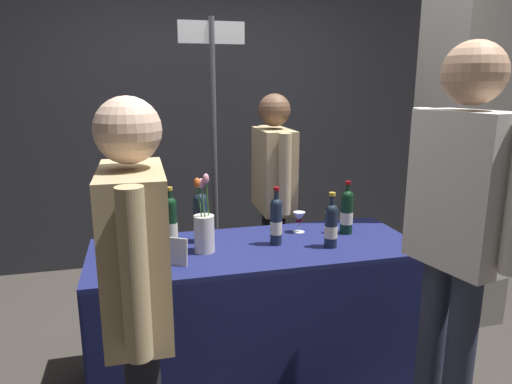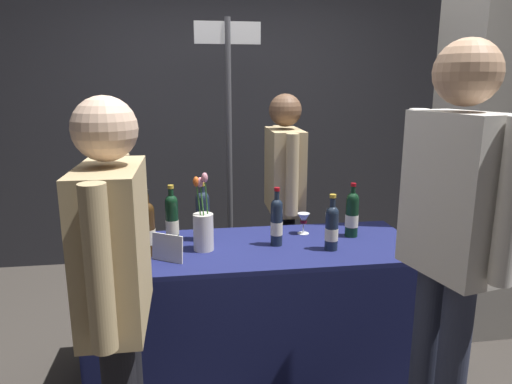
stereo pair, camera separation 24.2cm
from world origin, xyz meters
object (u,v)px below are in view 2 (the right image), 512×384
taster_foreground_right (116,277)px  booth_signpost (229,134)px  tasting_table (256,287)px  concrete_pillar (493,84)px  featured_wine_bottle (172,220)px  display_bottle_0 (203,215)px  vendor_presenter (284,188)px  wine_glass_near_vendor (304,219)px  flower_vase (203,228)px

taster_foreground_right → booth_signpost: bearing=-17.0°
tasting_table → concrete_pillar: bearing=12.7°
featured_wine_bottle → display_bottle_0: 0.18m
display_bottle_0 → booth_signpost: bearing=76.2°
vendor_presenter → booth_signpost: booth_signpost is taller
booth_signpost → wine_glass_near_vendor: bearing=-70.3°
concrete_pillar → vendor_presenter: 1.46m
concrete_pillar → display_bottle_0: (-1.82, -0.20, -0.71)m
featured_wine_bottle → display_bottle_0: featured_wine_bottle is taller
taster_foreground_right → wine_glass_near_vendor: bearing=-44.9°
featured_wine_bottle → flower_vase: bearing=-29.2°
taster_foreground_right → tasting_table: bearing=-39.2°
featured_wine_bottle → taster_foreground_right: 0.85m
wine_glass_near_vendor → featured_wine_bottle: bearing=-173.0°
display_bottle_0 → booth_signpost: size_ratio=0.16×
tasting_table → featured_wine_bottle: size_ratio=5.23×
flower_vase → vendor_presenter: 0.88m
tasting_table → taster_foreground_right: (-0.62, -0.75, 0.43)m
flower_vase → booth_signpost: (0.24, 1.14, 0.37)m
featured_wine_bottle → wine_glass_near_vendor: bearing=7.0°
featured_wine_bottle → vendor_presenter: (0.73, 0.57, 0.02)m
concrete_pillar → vendor_presenter: size_ratio=2.07×
taster_foreground_right → booth_signpost: size_ratio=0.76×
flower_vase → display_bottle_0: bearing=88.4°
featured_wine_bottle → display_bottle_0: bearing=22.7°
tasting_table → display_bottle_0: (-0.28, 0.14, 0.38)m
display_bottle_0 → vendor_presenter: size_ratio=0.21×
concrete_pillar → taster_foreground_right: 2.51m
tasting_table → booth_signpost: 1.34m
concrete_pillar → vendor_presenter: concrete_pillar is taller
wine_glass_near_vendor → booth_signpost: booth_signpost is taller
flower_vase → taster_foreground_right: (-0.34, -0.74, 0.07)m
concrete_pillar → display_bottle_0: concrete_pillar is taller
concrete_pillar → flower_vase: concrete_pillar is taller
taster_foreground_right → booth_signpost: (0.58, 1.87, 0.30)m
featured_wine_bottle → taster_foreground_right: taster_foreground_right is taller
display_bottle_0 → vendor_presenter: (0.57, 0.50, 0.02)m
featured_wine_bottle → wine_glass_near_vendor: 0.76m
tasting_table → featured_wine_bottle: featured_wine_bottle is taller
tasting_table → wine_glass_near_vendor: size_ratio=14.28×
concrete_pillar → tasting_table: size_ratio=1.85×
display_bottle_0 → vendor_presenter: vendor_presenter is taller
featured_wine_bottle → concrete_pillar: bearing=7.8°
concrete_pillar → featured_wine_bottle: 2.12m
vendor_presenter → booth_signpost: size_ratio=0.75×
featured_wine_bottle → wine_glass_near_vendor: (0.75, 0.09, -0.06)m
display_bottle_0 → featured_wine_bottle: bearing=-157.3°
display_bottle_0 → taster_foreground_right: bearing=-110.7°
featured_wine_bottle → flower_vase: 0.19m
vendor_presenter → booth_signpost: (-0.33, 0.47, 0.32)m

